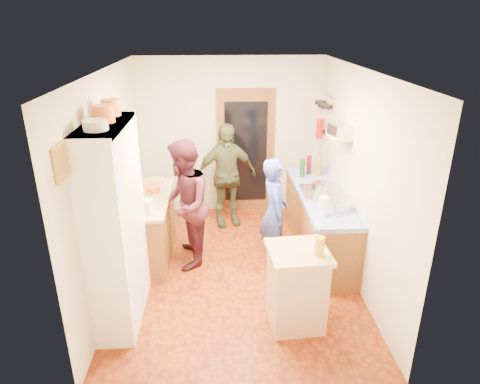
{
  "coord_description": "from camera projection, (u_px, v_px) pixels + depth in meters",
  "views": [
    {
      "loc": [
        -0.21,
        -4.9,
        3.13
      ],
      "look_at": [
        0.06,
        0.15,
        1.07
      ],
      "focal_mm": 32.0,
      "sensor_mm": 36.0,
      "label": 1
    }
  ],
  "objects": [
    {
      "name": "left_counter_base",
      "position": [
        148.0,
        229.0,
        5.92
      ],
      "size": [
        0.6,
        1.4,
        0.85
      ],
      "primitive_type": "cube",
      "color": "brown",
      "rests_on": "ground"
    },
    {
      "name": "bottle_b",
      "position": [
        309.0,
        165.0,
        6.56
      ],
      "size": [
        0.08,
        0.08,
        0.29
      ],
      "primitive_type": "cylinder",
      "rotation": [
        0.0,
        0.0,
        0.07
      ],
      "color": "#591419",
      "rests_on": "right_counter_top"
    },
    {
      "name": "door_frame",
      "position": [
        246.0,
        152.0,
        7.16
      ],
      "size": [
        0.95,
        0.06,
        2.1
      ],
      "primitive_type": "cube",
      "color": "brown",
      "rests_on": "ground"
    },
    {
      "name": "orange_pot_a",
      "position": [
        104.0,
        114.0,
        4.1
      ],
      "size": [
        0.21,
        0.21,
        0.17
      ],
      "primitive_type": "cylinder",
      "color": "orange",
      "rests_on": "hutch_top_shelf"
    },
    {
      "name": "right_counter_top",
      "position": [
        321.0,
        194.0,
        5.91
      ],
      "size": [
        0.62,
        2.22,
        0.06
      ],
      "primitive_type": "cube",
      "color": "#152DB2",
      "rests_on": "right_counter_base"
    },
    {
      "name": "kettle",
      "position": [
        139.0,
        197.0,
        5.54
      ],
      "size": [
        0.15,
        0.15,
        0.16
      ],
      "primitive_type": "cylinder",
      "rotation": [
        0.0,
        0.0,
        0.02
      ],
      "color": "white",
      "rests_on": "left_counter_top"
    },
    {
      "name": "pan_hang_c",
      "position": [
        320.0,
        102.0,
        6.69
      ],
      "size": [
        0.17,
        0.17,
        0.05
      ],
      "primitive_type": "cylinder",
      "color": "black",
      "rests_on": "pan_rail"
    },
    {
      "name": "hutch_top_shelf",
      "position": [
        104.0,
        125.0,
        4.1
      ],
      "size": [
        0.4,
        1.14,
        0.04
      ],
      "primitive_type": "cube",
      "color": "white",
      "rests_on": "hutch_body"
    },
    {
      "name": "picture_frame",
      "position": [
        61.0,
        163.0,
        3.44
      ],
      "size": [
        0.03,
        0.25,
        0.3
      ],
      "primitive_type": "cube",
      "color": "gold",
      "rests_on": "wall_left"
    },
    {
      "name": "person_left",
      "position": [
        187.0,
        204.0,
        5.62
      ],
      "size": [
        0.67,
        0.85,
        1.74
      ],
      "primitive_type": "imported",
      "rotation": [
        0.0,
        0.0,
        -1.56
      ],
      "color": "#401621",
      "rests_on": "ground"
    },
    {
      "name": "bottle_a",
      "position": [
        302.0,
        168.0,
        6.42
      ],
      "size": [
        0.08,
        0.08,
        0.29
      ],
      "primitive_type": "cylinder",
      "rotation": [
        0.0,
        0.0,
        0.19
      ],
      "color": "#143F14",
      "rests_on": "right_counter_top"
    },
    {
      "name": "wall_left",
      "position": [
        111.0,
        182.0,
        5.16
      ],
      "size": [
        0.02,
        4.0,
        2.6
      ],
      "primitive_type": "cube",
      "color": "beige",
      "rests_on": "ground"
    },
    {
      "name": "pan_hang_b",
      "position": [
        323.0,
        105.0,
        6.51
      ],
      "size": [
        0.16,
        0.16,
        0.05
      ],
      "primitive_type": "cylinder",
      "color": "black",
      "rests_on": "pan_rail"
    },
    {
      "name": "hutch_body",
      "position": [
        116.0,
        226.0,
        4.5
      ],
      "size": [
        0.4,
        1.2,
        2.2
      ],
      "primitive_type": "cube",
      "color": "white",
      "rests_on": "ground"
    },
    {
      "name": "right_counter_base",
      "position": [
        319.0,
        223.0,
        6.08
      ],
      "size": [
        0.6,
        2.2,
        0.84
      ],
      "primitive_type": "cube",
      "color": "brown",
      "rests_on": "ground"
    },
    {
      "name": "hob",
      "position": [
        322.0,
        192.0,
        5.85
      ],
      "size": [
        0.55,
        0.58,
        0.04
      ],
      "primitive_type": "cube",
      "color": "silver",
      "rests_on": "right_counter_top"
    },
    {
      "name": "plate_stack",
      "position": [
        95.0,
        125.0,
        3.82
      ],
      "size": [
        0.22,
        0.22,
        0.09
      ],
      "primitive_type": "cylinder",
      "color": "white",
      "rests_on": "hutch_top_shelf"
    },
    {
      "name": "oil_jar",
      "position": [
        320.0,
        246.0,
        4.29
      ],
      "size": [
        0.11,
        0.11,
        0.2
      ],
      "primitive_type": "cylinder",
      "rotation": [
        0.0,
        0.0,
        0.08
      ],
      "color": "#AD9E2D",
      "rests_on": "island_top"
    },
    {
      "name": "toaster",
      "position": [
        142.0,
        207.0,
        5.23
      ],
      "size": [
        0.25,
        0.18,
        0.18
      ],
      "primitive_type": "cube",
      "rotation": [
        0.0,
        0.0,
        -0.1
      ],
      "color": "white",
      "rests_on": "left_counter_top"
    },
    {
      "name": "wall_shelf",
      "position": [
        339.0,
        137.0,
        5.56
      ],
      "size": [
        0.26,
        0.42,
        0.03
      ],
      "primitive_type": "cube",
      "color": "tan",
      "rests_on": "wall_right"
    },
    {
      "name": "door_glass",
      "position": [
        246.0,
        153.0,
        7.13
      ],
      "size": [
        0.7,
        0.02,
        1.7
      ],
      "primitive_type": "cube",
      "color": "black",
      "rests_on": "door_frame"
    },
    {
      "name": "floor",
      "position": [
        236.0,
        271.0,
        5.73
      ],
      "size": [
        3.0,
        4.0,
        0.02
      ],
      "primitive_type": "cube",
      "color": "#8E3D0E",
      "rests_on": "ground"
    },
    {
      "name": "wall_back",
      "position": [
        231.0,
        137.0,
        7.09
      ],
      "size": [
        3.0,
        0.02,
        2.6
      ],
      "primitive_type": "cube",
      "color": "beige",
      "rests_on": "ground"
    },
    {
      "name": "person_hob",
      "position": [
        277.0,
        213.0,
        5.64
      ],
      "size": [
        0.38,
        0.56,
        1.49
      ],
      "primitive_type": "imported",
      "rotation": [
        0.0,
        0.0,
        1.62
      ],
      "color": "#3543A5",
      "rests_on": "ground"
    },
    {
      "name": "pot_on_hob",
      "position": [
        319.0,
        187.0,
        5.78
      ],
      "size": [
        0.22,
        0.22,
        0.14
      ],
      "primitive_type": "cylinder",
      "color": "silver",
      "rests_on": "hob"
    },
    {
      "name": "wall_front",
      "position": [
        247.0,
        268.0,
        3.37
      ],
      "size": [
        3.0,
        0.02,
        2.6
      ],
      "primitive_type": "cube",
      "color": "beige",
      "rests_on": "ground"
    },
    {
      "name": "island_top",
      "position": [
        298.0,
        252.0,
        4.42
      ],
      "size": [
        0.67,
        0.67,
        0.05
      ],
      "primitive_type": "cube",
      "rotation": [
        0.0,
        0.0,
        0.08
      ],
      "color": "tan",
      "rests_on": "island_base"
    },
    {
      "name": "orange_pot_b",
      "position": [
        111.0,
        107.0,
        4.38
      ],
      "size": [
        0.19,
        0.19,
        0.17
      ],
      "primitive_type": "cylinder",
      "color": "orange",
      "rests_on": "hutch_top_shelf"
    },
    {
      "name": "person_back",
      "position": [
        227.0,
        175.0,
        6.73
      ],
      "size": [
        1.05,
        0.63,
        1.67
      ],
      "primitive_type": "imported",
      "rotation": [
        0.0,
        0.0,
        0.25
      ],
      "color": "#3D4127",
      "rests_on": "ground"
    },
    {
      "name": "bottle_c",
      "position": [
        319.0,
        164.0,
        6.48
      ],
      "size": [
        0.09,
        0.09,
        0.35
      ],
      "primitive_type": "cylinder",
      "rotation": [
        0.0,
        0.0,
        -0.05
      ],
      "color": "olive",
      "rests_on": "right_counter_top"
    },
    {
      "name": "pan_hang_a",
      "position": [
        326.0,
        107.0,
        6.31
      ],
      "size": [
        0.18,
        0.18,
        0.05
      ],
      "primitive_type": "cylinder",
      "color": "black",
      "rests_on": "pan_rail"
    },
    {
      "name": "paper_towel",
      "position": [
        324.0,
        206.0,
        5.16
      ],
      "size": [
        0.14,
        0.14,
        0.25
      ],
      "primitive_type": "cylinder",
      "rotation": [
        0.0,
        0.0,
        0.31
      ],
      "color": "white",
      "rests_on": "right_counter_top"
    },
    {
      "name": "fire_extinguisher",
      "position": [
        320.0,
        129.0,
        6.8
      ],
      "size": [
        0.11,
        0.11,
        0.32
      ],
      "primitive_type": "cylinder",
      "color": "red",
      "rests_on": "wall_right"
    },
    {
      "name": "island_base",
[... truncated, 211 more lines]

